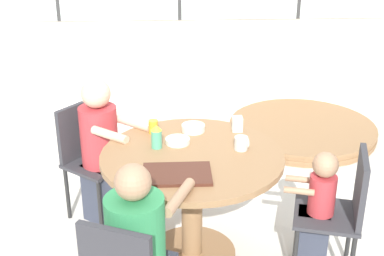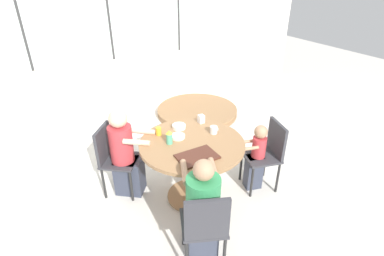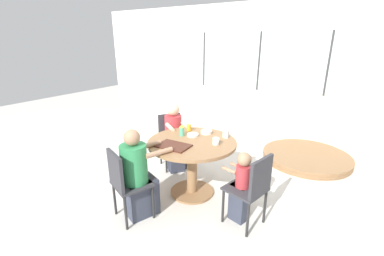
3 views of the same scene
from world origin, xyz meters
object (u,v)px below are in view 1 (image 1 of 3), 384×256
Objects in this scene: person_man_blue_shirt at (104,157)px; sippy_cup at (156,136)px; chair_for_toddler at (343,206)px; bowl_white_shallow at (193,128)px; bowl_cereal at (178,141)px; person_toddler at (316,216)px; milk_carton_small at (237,124)px; folded_table_stack at (302,130)px; juice_glass at (153,127)px; coffee_mug at (241,143)px; chair_for_man_blue_shirt at (88,151)px.

sippy_cup is (0.40, -0.39, 0.34)m from person_man_blue_shirt.
sippy_cup is at bearing 88.13° from chair_for_toddler.
bowl_cereal is at bearing -120.59° from bowl_white_shallow.
chair_for_toddler reaches higher than bowl_cereal.
person_toddler is 8.59× the size of milk_carton_small.
milk_carton_small is 0.07× the size of folded_table_stack.
folded_table_stack is at bearing 166.17° from person_man_blue_shirt.
bowl_cereal is at bearing 82.77° from chair_for_toddler.
bowl_white_shallow is (-0.31, 0.01, -0.03)m from milk_carton_small.
sippy_cup reaches higher than folded_table_stack.
folded_table_stack is at bearing 47.36° from juice_glass.
milk_carton_small reaches higher than bowl_cereal.
sippy_cup is 1.70× the size of juice_glass.
bowl_white_shallow is (-0.75, 0.58, 0.37)m from person_toddler.
sippy_cup reaches higher than chair_for_toddler.
sippy_cup is 0.17m from bowl_cereal.
bowl_white_shallow is 0.11× the size of folded_table_stack.
coffee_mug is 0.55m from sippy_cup.
coffee_mug reaches higher than folded_table_stack.
person_man_blue_shirt reaches higher than bowl_cereal.
coffee_mug is 0.06× the size of folded_table_stack.
bowl_white_shallow is 2.12m from folded_table_stack.
chair_for_toddler reaches higher than juice_glass.
person_man_blue_shirt is 0.75× the size of folded_table_stack.
milk_carton_small is 0.63× the size of bowl_cereal.
person_man_blue_shirt reaches higher than coffee_mug.
coffee_mug is (0.95, -0.44, 0.30)m from person_man_blue_shirt.
person_man_blue_shirt is 6.87× the size of bowl_white_shallow.
bowl_cereal is at bearing 81.61° from person_toddler.
bowl_cereal is (-1.01, 0.43, 0.26)m from chair_for_toddler.
person_toddler reaches higher than bowl_white_shallow.
chair_for_toddler is 0.74m from coffee_mug.
chair_for_man_blue_shirt is 0.83m from bowl_cereal.
person_toddler is 2.24m from folded_table_stack.
person_man_blue_shirt is 1.28× the size of person_toddler.
juice_glass reaches higher than bowl_white_shallow.
person_man_blue_shirt is 0.65m from sippy_cup.
coffee_mug is 0.92× the size of milk_carton_small.
juice_glass is 0.58× the size of bowl_white_shallow.
juice_glass is at bearing -178.52° from milk_carton_small.
person_man_blue_shirt is at bearing 79.86° from chair_for_toddler.
chair_for_toddler is at bearing 101.19° from chair_for_man_blue_shirt.
bowl_white_shallow is (-0.89, 0.62, 0.27)m from chair_for_toddler.
chair_for_man_blue_shirt is 0.64m from juice_glass.
chair_for_man_blue_shirt is 1.24m from coffee_mug.
person_man_blue_shirt is 1.01m from milk_carton_small.
person_toddler is at bearing -30.92° from coffee_mug.
bowl_cereal is at bearing 97.15° from person_man_blue_shirt.
chair_for_man_blue_shirt reaches higher than bowl_cereal.
juice_glass is (-1.17, 0.59, 0.30)m from chair_for_toddler.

